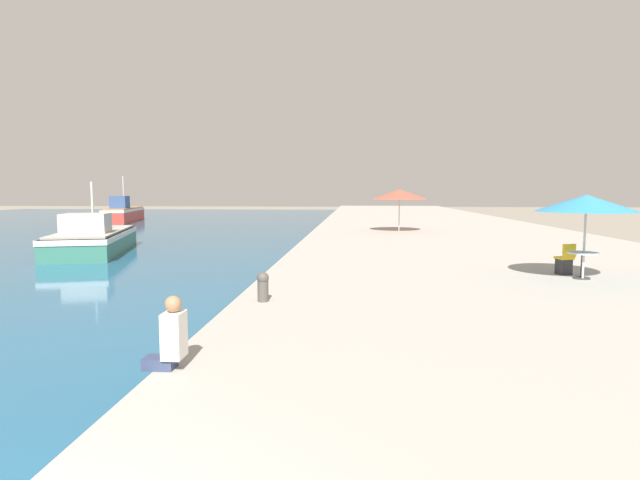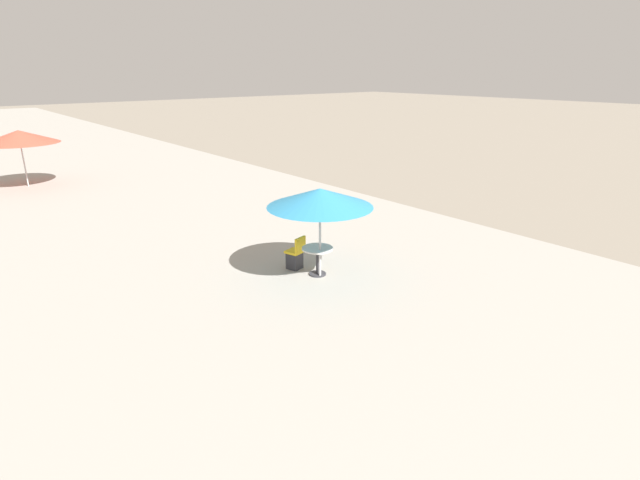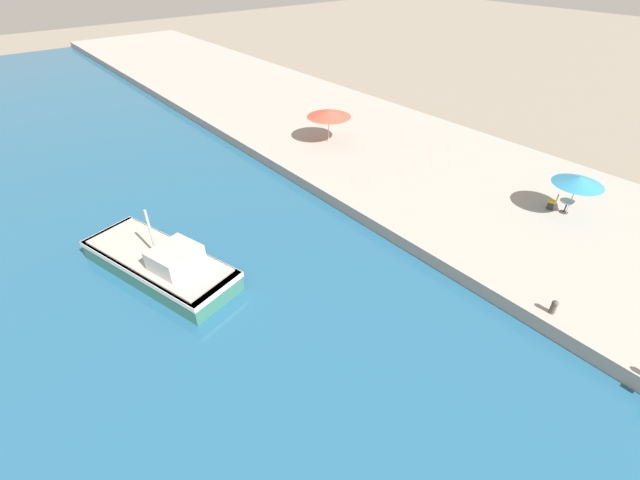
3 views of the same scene
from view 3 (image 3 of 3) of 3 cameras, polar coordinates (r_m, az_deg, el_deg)
The scene contains 7 objects.
quay_promenade at distance 41.59m, azimuth -3.93°, elevation 16.93°, with size 16.00×90.00×0.73m.
fishing_boat_near at distance 21.82m, azimuth -20.48°, elevation -2.82°, with size 5.13×8.83×3.59m.
cafe_umbrella_pink at distance 26.93m, azimuth 31.25°, elevation 6.79°, with size 2.62×2.62×2.32m.
cafe_umbrella_white at distance 32.66m, azimuth 1.20°, elevation 16.60°, with size 3.27×3.27×2.51m.
cafe_table at distance 27.65m, azimuth 30.04°, elevation 4.15°, with size 0.80×0.80×0.74m.
cafe_chair_left at distance 27.77m, azimuth 28.50°, elevation 4.28°, with size 0.50×0.52×0.91m.
mooring_bollard at distance 20.16m, azimuth 28.72°, elevation -7.78°, with size 0.26×0.26×0.65m.
Camera 3 is at (-14.81, 4.77, 13.44)m, focal length 24.00 mm.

